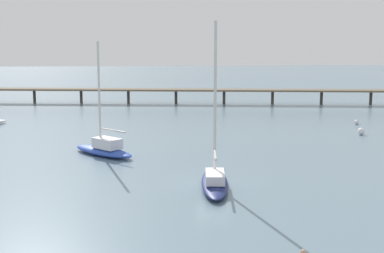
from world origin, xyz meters
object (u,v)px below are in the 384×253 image
(sailboat_blue, at_px, (104,148))
(mooring_buoy_far, at_px, (357,122))
(pier, at_px, (249,86))
(mooring_buoy_near, at_px, (361,131))
(sailboat_navy, at_px, (215,178))

(sailboat_blue, height_order, mooring_buoy_far, sailboat_blue)
(pier, bearing_deg, mooring_buoy_far, -66.88)
(mooring_buoy_far, height_order, mooring_buoy_near, mooring_buoy_near)
(pier, relative_size, mooring_buoy_far, 138.78)
(pier, height_order, sailboat_navy, sailboat_navy)
(pier, bearing_deg, mooring_buoy_near, -76.53)
(mooring_buoy_far, bearing_deg, sailboat_blue, -152.49)
(mooring_buoy_far, distance_m, mooring_buoy_near, 8.20)
(mooring_buoy_far, bearing_deg, mooring_buoy_near, -108.38)
(pier, height_order, mooring_buoy_near, pier)
(sailboat_blue, bearing_deg, mooring_buoy_far, 27.51)
(pier, height_order, mooring_buoy_far, pier)
(pier, xyz_separation_m, mooring_buoy_near, (7.56, -31.55, -2.75))
(sailboat_navy, relative_size, mooring_buoy_far, 19.88)
(mooring_buoy_near, bearing_deg, sailboat_blue, -163.17)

